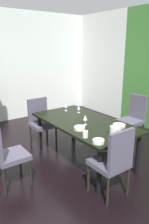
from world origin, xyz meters
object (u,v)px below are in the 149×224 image
dining_table (84,125)px  cup_west (85,134)px  chair_head_near (5,152)px  chair_head_far (133,116)px  chair_right_near (114,160)px  cup_corner (119,127)px  wine_glass_right (85,118)px  serving_bowl_rear (80,128)px  pitcher_south (114,131)px  serving_bowl_near_shelf (98,141)px  wine_glass_center (79,108)px  wine_glass_east (66,105)px  chair_left_near (41,120)px  serving_bowl_front (119,126)px

dining_table → cup_west: cup_west is taller
dining_table → chair_head_near: bearing=-91.7°
chair_head_near → chair_head_far: bearing=90.0°
chair_right_near → cup_corner: bearing=38.0°
chair_right_near → wine_glass_right: size_ratio=5.91×
chair_head_far → serving_bowl_rear: 1.71m
dining_table → chair_head_far: 1.37m
chair_head_far → serving_bowl_rear: (0.31, -1.66, 0.21)m
dining_table → pitcher_south: pitcher_south is taller
serving_bowl_rear → chair_head_far: bearing=100.7°
chair_head_near → serving_bowl_rear: (0.32, 1.06, 0.22)m
wine_glass_right → serving_bowl_rear: size_ratio=0.98×
wine_glass_right → cup_corner: (0.49, 0.26, -0.07)m
chair_head_far → serving_bowl_near_shelf: 1.96m
chair_head_far → pitcher_south: 1.65m
chair_head_far → wine_glass_center: size_ratio=7.66×
chair_head_near → wine_glass_east: size_ratio=6.29×
chair_head_near → cup_west: chair_head_near is taller
dining_table → serving_bowl_rear: size_ratio=11.20×
dining_table → chair_head_far: (-0.04, 1.36, -0.11)m
dining_table → pitcher_south: 0.78m
chair_head_far → cup_west: 1.89m
dining_table → wine_glass_east: size_ratio=12.29×
serving_bowl_near_shelf → wine_glass_right: bearing=155.2°
chair_head_near → wine_glass_east: 1.64m
chair_right_near → wine_glass_right: 0.93m
serving_bowl_near_shelf → cup_west: cup_west is taller
chair_right_near → cup_corner: chair_right_near is taller
chair_left_near → chair_head_far: bearing=149.8°
chair_head_far → cup_corner: 1.39m
wine_glass_east → dining_table: bearing=-8.8°
wine_glass_east → serving_bowl_near_shelf: bearing=-18.4°
cup_west → wine_glass_right: bearing=141.5°
chair_right_near → cup_corner: size_ratio=10.00×
dining_table → pitcher_south: bearing=-4.1°
pitcher_south → wine_glass_right: bearing=-176.3°
chair_head_far → serving_bowl_front: (0.59, -1.08, 0.21)m
chair_left_near → cup_west: size_ratio=10.04×
wine_glass_center → serving_bowl_rear: (0.72, -0.53, -0.07)m
serving_bowl_front → serving_bowl_near_shelf: bearing=-69.0°
wine_glass_center → serving_bowl_front: size_ratio=0.66×
dining_table → chair_head_far: chair_head_far is taller
chair_right_near → serving_bowl_rear: bearing=89.8°
chair_left_near → wine_glass_east: (0.31, 0.41, 0.31)m
chair_right_near → wine_glass_right: chair_right_near is taller
dining_table → serving_bowl_front: serving_bowl_front is taller
chair_head_near → serving_bowl_near_shelf: chair_head_near is taller
cup_corner → chair_head_far: bearing=119.6°
wine_glass_right → serving_bowl_rear: wine_glass_right is taller
chair_left_near → pitcher_south: (1.77, 0.25, 0.27)m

